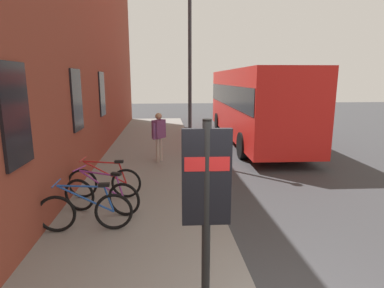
{
  "coord_description": "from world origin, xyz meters",
  "views": [
    {
      "loc": [
        -3.01,
        1.23,
        2.94
      ],
      "look_at": [
        3.2,
        0.66,
        1.65
      ],
      "focal_mm": 29.46,
      "sensor_mm": 36.0,
      "label": 1
    }
  ],
  "objects_px": {
    "bicycle_far_end": "(102,196)",
    "bicycle_by_door": "(105,182)",
    "transit_info_sign": "(206,190)",
    "bicycle_beside_lamp": "(86,211)",
    "street_lamp": "(190,63)",
    "city_bus": "(253,101)",
    "pedestrian_near_bus": "(159,132)"
  },
  "relations": [
    {
      "from": "bicycle_far_end",
      "to": "bicycle_by_door",
      "type": "xyz_separation_m",
      "value": [
        0.91,
        0.1,
        0.0
      ]
    },
    {
      "from": "transit_info_sign",
      "to": "bicycle_beside_lamp",
      "type": "bearing_deg",
      "value": 39.44
    },
    {
      "from": "bicycle_beside_lamp",
      "to": "bicycle_far_end",
      "type": "distance_m",
      "value": 0.8
    },
    {
      "from": "street_lamp",
      "to": "bicycle_beside_lamp",
      "type": "bearing_deg",
      "value": 155.69
    },
    {
      "from": "city_bus",
      "to": "street_lamp",
      "type": "height_order",
      "value": "street_lamp"
    },
    {
      "from": "bicycle_far_end",
      "to": "transit_info_sign",
      "type": "relative_size",
      "value": 0.71
    },
    {
      "from": "pedestrian_near_bus",
      "to": "street_lamp",
      "type": "height_order",
      "value": "street_lamp"
    },
    {
      "from": "bicycle_by_door",
      "to": "transit_info_sign",
      "type": "xyz_separation_m",
      "value": [
        -4.07,
        -1.9,
        1.21
      ]
    },
    {
      "from": "bicycle_beside_lamp",
      "to": "transit_info_sign",
      "type": "relative_size",
      "value": 0.74
    },
    {
      "from": "transit_info_sign",
      "to": "city_bus",
      "type": "distance_m",
      "value": 11.92
    },
    {
      "from": "street_lamp",
      "to": "transit_info_sign",
      "type": "bearing_deg",
      "value": 176.55
    },
    {
      "from": "bicycle_far_end",
      "to": "street_lamp",
      "type": "relative_size",
      "value": 0.3
    },
    {
      "from": "city_bus",
      "to": "street_lamp",
      "type": "xyz_separation_m",
      "value": [
        -3.59,
        3.3,
        1.54
      ]
    },
    {
      "from": "street_lamp",
      "to": "city_bus",
      "type": "bearing_deg",
      "value": -42.59
    },
    {
      "from": "bicycle_far_end",
      "to": "bicycle_by_door",
      "type": "bearing_deg",
      "value": 6.0
    },
    {
      "from": "bicycle_by_door",
      "to": "city_bus",
      "type": "height_order",
      "value": "city_bus"
    },
    {
      "from": "pedestrian_near_bus",
      "to": "city_bus",
      "type": "bearing_deg",
      "value": -48.27
    },
    {
      "from": "bicycle_beside_lamp",
      "to": "city_bus",
      "type": "relative_size",
      "value": 0.17
    },
    {
      "from": "bicycle_far_end",
      "to": "pedestrian_near_bus",
      "type": "bearing_deg",
      "value": -15.52
    },
    {
      "from": "bicycle_far_end",
      "to": "city_bus",
      "type": "height_order",
      "value": "city_bus"
    },
    {
      "from": "bicycle_far_end",
      "to": "street_lamp",
      "type": "xyz_separation_m",
      "value": [
        4.56,
        -2.27,
        2.95
      ]
    },
    {
      "from": "bicycle_far_end",
      "to": "pedestrian_near_bus",
      "type": "relative_size",
      "value": 1.0
    },
    {
      "from": "bicycle_beside_lamp",
      "to": "bicycle_by_door",
      "type": "distance_m",
      "value": 1.7
    },
    {
      "from": "bicycle_far_end",
      "to": "pedestrian_near_bus",
      "type": "xyz_separation_m",
      "value": [
        4.22,
        -1.17,
        0.65
      ]
    },
    {
      "from": "bicycle_by_door",
      "to": "bicycle_far_end",
      "type": "bearing_deg",
      "value": -174.0
    },
    {
      "from": "transit_info_sign",
      "to": "bicycle_by_door",
      "type": "bearing_deg",
      "value": 25.02
    },
    {
      "from": "transit_info_sign",
      "to": "street_lamp",
      "type": "relative_size",
      "value": 0.42
    },
    {
      "from": "bicycle_by_door",
      "to": "street_lamp",
      "type": "distance_m",
      "value": 5.25
    },
    {
      "from": "pedestrian_near_bus",
      "to": "street_lamp",
      "type": "xyz_separation_m",
      "value": [
        0.33,
        -1.1,
        2.3
      ]
    },
    {
      "from": "bicycle_by_door",
      "to": "city_bus",
      "type": "relative_size",
      "value": 0.17
    },
    {
      "from": "bicycle_beside_lamp",
      "to": "bicycle_by_door",
      "type": "relative_size",
      "value": 1.0
    },
    {
      "from": "city_bus",
      "to": "pedestrian_near_bus",
      "type": "distance_m",
      "value": 5.94
    }
  ]
}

